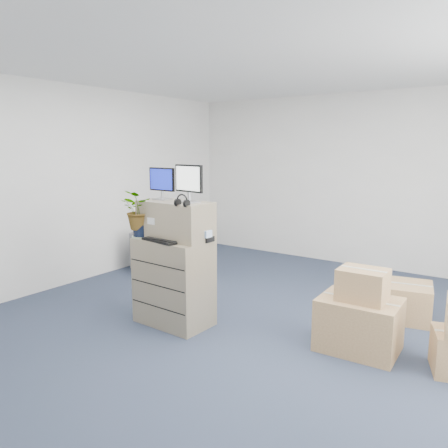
{
  "coord_description": "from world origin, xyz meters",
  "views": [
    {
      "loc": [
        2.29,
        -3.55,
        1.92
      ],
      "look_at": [
        -0.47,
        0.4,
        1.08
      ],
      "focal_mm": 35.0,
      "sensor_mm": 36.0,
      "label": 1
    }
  ],
  "objects_px": {
    "filing_cabinet_lower": "(174,282)",
    "potted_plant": "(140,215)",
    "keyboard": "(162,240)",
    "monitor_left": "(162,182)",
    "water_bottle": "(180,229)",
    "office_chair": "(161,247)",
    "monitor_right": "(189,181)"
  },
  "relations": [
    {
      "from": "keyboard",
      "to": "potted_plant",
      "type": "xyz_separation_m",
      "value": [
        -0.34,
        0.03,
        0.23
      ]
    },
    {
      "from": "keyboard",
      "to": "water_bottle",
      "type": "distance_m",
      "value": 0.23
    },
    {
      "from": "filing_cabinet_lower",
      "to": "monitor_right",
      "type": "distance_m",
      "value": 1.12
    },
    {
      "from": "office_chair",
      "to": "filing_cabinet_lower",
      "type": "bearing_deg",
      "value": 121.72
    },
    {
      "from": "filing_cabinet_lower",
      "to": "water_bottle",
      "type": "bearing_deg",
      "value": 9.11
    },
    {
      "from": "water_bottle",
      "to": "office_chair",
      "type": "bearing_deg",
      "value": 138.54
    },
    {
      "from": "keyboard",
      "to": "potted_plant",
      "type": "distance_m",
      "value": 0.42
    },
    {
      "from": "monitor_left",
      "to": "monitor_right",
      "type": "xyz_separation_m",
      "value": [
        0.4,
        -0.02,
        0.02
      ]
    },
    {
      "from": "monitor_left",
      "to": "potted_plant",
      "type": "height_order",
      "value": "monitor_left"
    },
    {
      "from": "monitor_left",
      "to": "water_bottle",
      "type": "distance_m",
      "value": 0.58
    },
    {
      "from": "monitor_right",
      "to": "filing_cabinet_lower",
      "type": "bearing_deg",
      "value": -152.4
    },
    {
      "from": "keyboard",
      "to": "potted_plant",
      "type": "height_order",
      "value": "potted_plant"
    },
    {
      "from": "monitor_left",
      "to": "filing_cabinet_lower",
      "type": "bearing_deg",
      "value": -18.3
    },
    {
      "from": "keyboard",
      "to": "water_bottle",
      "type": "height_order",
      "value": "water_bottle"
    },
    {
      "from": "filing_cabinet_lower",
      "to": "water_bottle",
      "type": "height_order",
      "value": "water_bottle"
    },
    {
      "from": "office_chair",
      "to": "keyboard",
      "type": "bearing_deg",
      "value": 118.71
    },
    {
      "from": "potted_plant",
      "to": "office_chair",
      "type": "distance_m",
      "value": 2.2
    },
    {
      "from": "keyboard",
      "to": "office_chair",
      "type": "bearing_deg",
      "value": 142.32
    },
    {
      "from": "keyboard",
      "to": "monitor_left",
      "type": "bearing_deg",
      "value": 139.56
    },
    {
      "from": "monitor_right",
      "to": "water_bottle",
      "type": "relative_size",
      "value": 1.62
    },
    {
      "from": "monitor_left",
      "to": "potted_plant",
      "type": "bearing_deg",
      "value": -125.44
    },
    {
      "from": "monitor_right",
      "to": "water_bottle",
      "type": "bearing_deg",
      "value": -140.71
    },
    {
      "from": "potted_plant",
      "to": "water_bottle",
      "type": "bearing_deg",
      "value": 15.5
    },
    {
      "from": "monitor_right",
      "to": "keyboard",
      "type": "relative_size",
      "value": 0.86
    },
    {
      "from": "monitor_right",
      "to": "keyboard",
      "type": "distance_m",
      "value": 0.68
    },
    {
      "from": "filing_cabinet_lower",
      "to": "potted_plant",
      "type": "xyz_separation_m",
      "value": [
        -0.36,
        -0.12,
        0.72
      ]
    },
    {
      "from": "office_chair",
      "to": "monitor_right",
      "type": "bearing_deg",
      "value": 125.94
    },
    {
      "from": "monitor_left",
      "to": "potted_plant",
      "type": "distance_m",
      "value": 0.44
    },
    {
      "from": "keyboard",
      "to": "water_bottle",
      "type": "xyz_separation_m",
      "value": [
        0.12,
        0.16,
        0.11
      ]
    },
    {
      "from": "keyboard",
      "to": "potted_plant",
      "type": "bearing_deg",
      "value": -176.2
    },
    {
      "from": "filing_cabinet_lower",
      "to": "monitor_left",
      "type": "bearing_deg",
      "value": 162.05
    },
    {
      "from": "monitor_left",
      "to": "keyboard",
      "type": "bearing_deg",
      "value": -47.28
    }
  ]
}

